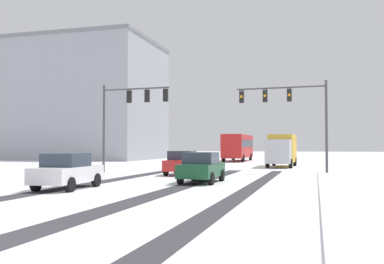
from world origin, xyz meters
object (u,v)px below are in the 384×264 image
Objects in this scene: car_dark_green_second at (202,167)px; bus_oncoming at (238,146)px; car_white_third at (67,171)px; traffic_signal_near_left at (129,107)px; traffic_signal_near_right at (289,106)px; office_building_far_left_block at (81,101)px; box_truck_delivery at (282,149)px; car_red_lead at (183,163)px.

car_dark_green_second is 33.92m from bus_oncoming.
car_white_third is 38.69m from bus_oncoming.
traffic_signal_near_left reaches higher than car_white_third.
traffic_signal_near_right is 0.29× the size of office_building_far_left_block.
box_truck_delivery is at bearing 51.06° from traffic_signal_near_left.
car_dark_green_second is 0.37× the size of bus_oncoming.
car_white_third is at bearing -91.76° from bus_oncoming.
bus_oncoming is at bearing -4.84° from office_building_far_left_block.
car_red_lead is at bearing -155.16° from traffic_signal_near_right.
traffic_signal_near_right is 41.98m from office_building_far_left_block.
car_dark_green_second and car_white_third have the same top height.
traffic_signal_near_right is 1.59× the size of car_dark_green_second.
traffic_signal_near_left is 35.89m from office_building_far_left_block.
car_white_third is at bearing -108.02° from box_truck_delivery.
office_building_far_left_block is (-24.15, 2.04, 6.68)m from bus_oncoming.
car_red_lead and car_dark_green_second have the same top height.
bus_oncoming is 1.48× the size of box_truck_delivery.
car_white_third is 0.18× the size of office_building_far_left_block.
car_dark_green_second is 19.31m from box_truck_delivery.
car_dark_green_second is (2.81, -5.71, 0.00)m from car_red_lead.
traffic_signal_near_right is 1.55× the size of car_white_third.
bus_oncoming is at bearing 82.91° from traffic_signal_near_left.
bus_oncoming is at bearing 96.50° from car_dark_green_second.
office_building_far_left_block is (-22.95, 40.70, 7.86)m from car_white_third.
office_building_far_left_block is at bearing 128.07° from car_dark_green_second.
car_white_third is at bearing -79.53° from traffic_signal_near_left.
car_white_third is at bearing -123.28° from traffic_signal_near_right.
office_building_far_left_block reaches higher than car_white_third.
car_red_lead is 1.02× the size of car_dark_green_second.
office_building_far_left_block reaches higher than traffic_signal_near_right.
car_white_third is (-5.03, -4.97, 0.00)m from car_dark_green_second.
traffic_signal_near_left is 5.98m from car_red_lead.
car_red_lead is 0.56× the size of box_truck_delivery.
traffic_signal_near_right is at bearing -82.83° from box_truck_delivery.
office_building_far_left_block is at bearing 175.16° from bus_oncoming.
office_building_far_left_block reaches higher than bus_oncoming.
box_truck_delivery is (7.83, 24.07, 0.82)m from car_white_third.
office_building_far_left_block reaches higher than box_truck_delivery.
traffic_signal_near_left is 12.54m from car_white_third.
box_truck_delivery is (9.99, 12.36, -3.13)m from traffic_signal_near_left.
traffic_signal_near_left reaches higher than bus_oncoming.
car_red_lead is 0.18× the size of office_building_far_left_block.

